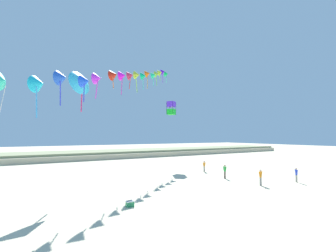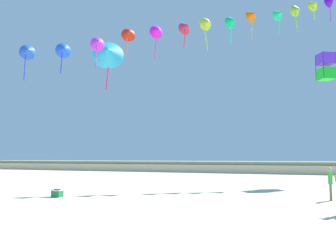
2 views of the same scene
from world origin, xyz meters
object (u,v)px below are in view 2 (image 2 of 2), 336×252
person_near_right (330,181)px  large_kite_mid_trail (326,67)px  large_kite_low_lead (108,52)px  beach_cooler (57,193)px

person_near_right → large_kite_mid_trail: size_ratio=0.74×
large_kite_low_lead → large_kite_mid_trail: bearing=29.5°
large_kite_low_lead → large_kite_mid_trail: size_ratio=1.96×
large_kite_low_lead → beach_cooler: 13.75m
beach_cooler → person_near_right: bearing=17.6°
large_kite_low_lead → large_kite_mid_trail: large_kite_low_lead is taller
person_near_right → large_kite_low_lead: bearing=167.2°
person_near_right → large_kite_mid_trail: 16.05m
large_kite_low_lead → beach_cooler: (2.22, -8.26, -10.77)m
large_kite_low_lead → beach_cooler: large_kite_low_lead is taller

